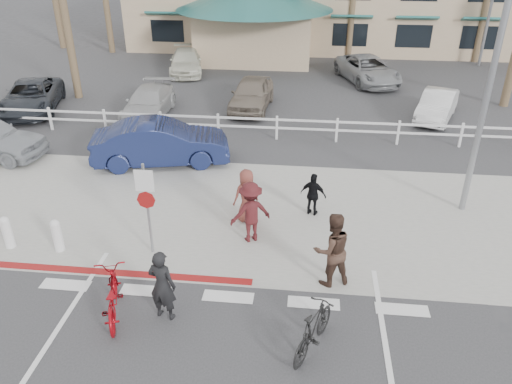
# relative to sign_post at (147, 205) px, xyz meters

# --- Properties ---
(ground) EXTENTS (140.00, 140.00, 0.00)m
(ground) POSITION_rel_sign_post_xyz_m (2.30, -2.20, -1.45)
(ground) COLOR #333335
(sidewalk_plaza) EXTENTS (22.00, 7.00, 0.01)m
(sidewalk_plaza) POSITION_rel_sign_post_xyz_m (2.30, 2.30, -1.44)
(sidewalk_plaza) COLOR gray
(sidewalk_plaza) RESTS_ON ground
(cross_street) EXTENTS (40.00, 5.00, 0.01)m
(cross_street) POSITION_rel_sign_post_xyz_m (2.30, 6.30, -1.45)
(cross_street) COLOR #333335
(cross_street) RESTS_ON ground
(parking_lot) EXTENTS (50.00, 16.00, 0.01)m
(parking_lot) POSITION_rel_sign_post_xyz_m (2.30, 15.80, -1.45)
(parking_lot) COLOR #333335
(parking_lot) RESTS_ON ground
(curb_red) EXTENTS (7.00, 0.25, 0.02)m
(curb_red) POSITION_rel_sign_post_xyz_m (-0.70, -1.00, -1.44)
(curb_red) COLOR maroon
(curb_red) RESTS_ON ground
(rail_fence) EXTENTS (29.40, 0.16, 1.00)m
(rail_fence) POSITION_rel_sign_post_xyz_m (2.80, 8.30, -0.95)
(rail_fence) COLOR silver
(rail_fence) RESTS_ON ground
(sign_post) EXTENTS (0.50, 0.10, 2.90)m
(sign_post) POSITION_rel_sign_post_xyz_m (0.00, 0.00, 0.00)
(sign_post) COLOR gray
(sign_post) RESTS_ON ground
(bollard_0) EXTENTS (0.26, 0.26, 0.95)m
(bollard_0) POSITION_rel_sign_post_xyz_m (-2.50, -0.20, -0.97)
(bollard_0) COLOR silver
(bollard_0) RESTS_ON ground
(bollard_1) EXTENTS (0.26, 0.26, 0.95)m
(bollard_1) POSITION_rel_sign_post_xyz_m (-3.90, -0.20, -0.97)
(bollard_1) COLOR silver
(bollard_1) RESTS_ON ground
(streetlight_0) EXTENTS (0.60, 2.00, 9.00)m
(streetlight_0) POSITION_rel_sign_post_xyz_m (8.80, 3.30, 3.05)
(streetlight_0) COLOR gray
(streetlight_0) RESTS_ON ground
(bike_red) EXTENTS (1.27, 2.07, 1.03)m
(bike_red) POSITION_rel_sign_post_xyz_m (-0.15, -2.44, -0.94)
(bike_red) COLOR maroon
(bike_red) RESTS_ON ground
(rider_red) EXTENTS (0.71, 0.55, 1.73)m
(rider_red) POSITION_rel_sign_post_xyz_m (1.01, -2.38, -0.58)
(rider_red) COLOR black
(rider_red) RESTS_ON ground
(bike_black) EXTENTS (1.18, 1.80, 1.05)m
(bike_black) POSITION_rel_sign_post_xyz_m (4.28, -3.00, -0.92)
(bike_black) COLOR black
(bike_black) RESTS_ON ground
(rider_black) EXTENTS (1.13, 1.01, 1.91)m
(rider_black) POSITION_rel_sign_post_xyz_m (4.67, -0.76, -0.49)
(rider_black) COLOR #3F2A21
(rider_black) RESTS_ON ground
(pedestrian_a) EXTENTS (1.31, 1.10, 1.76)m
(pedestrian_a) POSITION_rel_sign_post_xyz_m (2.53, 0.89, -0.57)
(pedestrian_a) COLOR #461417
(pedestrian_a) RESTS_ON ground
(pedestrian_child) EXTENTS (0.85, 0.57, 1.35)m
(pedestrian_child) POSITION_rel_sign_post_xyz_m (4.22, 2.46, -0.78)
(pedestrian_child) COLOR black
(pedestrian_child) RESTS_ON ground
(pedestrian_b) EXTENTS (0.94, 0.84, 1.62)m
(pedestrian_b) POSITION_rel_sign_post_xyz_m (2.29, 1.93, -0.64)
(pedestrian_b) COLOR brown
(pedestrian_b) RESTS_ON ground
(car_white_sedan) EXTENTS (5.12, 2.77, 1.60)m
(car_white_sedan) POSITION_rel_sign_post_xyz_m (-1.29, 5.55, -0.65)
(car_white_sedan) COLOR #151E46
(car_white_sedan) RESTS_ON ground
(lot_car_0) EXTENTS (3.56, 5.38, 1.37)m
(lot_car_0) POSITION_rel_sign_post_xyz_m (-8.92, 10.60, -0.76)
(lot_car_0) COLOR #25292F
(lot_car_0) RESTS_ON ground
(lot_car_1) EXTENTS (1.89, 4.43, 1.27)m
(lot_car_1) POSITION_rel_sign_post_xyz_m (-3.28, 10.47, -0.81)
(lot_car_1) COLOR #A3A3A4
(lot_car_1) RESTS_ON ground
(lot_car_2) EXTENTS (1.97, 4.36, 1.45)m
(lot_car_2) POSITION_rel_sign_post_xyz_m (1.23, 12.03, -0.72)
(lot_car_2) COLOR slate
(lot_car_2) RESTS_ON ground
(lot_car_3) EXTENTS (2.61, 4.04, 1.26)m
(lot_car_3) POSITION_rel_sign_post_xyz_m (9.62, 11.55, -0.82)
(lot_car_3) COLOR silver
(lot_car_3) RESTS_ON ground
(lot_car_4) EXTENTS (2.67, 4.74, 1.30)m
(lot_car_4) POSITION_rel_sign_post_xyz_m (-3.38, 18.12, -0.80)
(lot_car_4) COLOR silver
(lot_car_4) RESTS_ON ground
(lot_car_5) EXTENTS (3.84, 5.50, 1.39)m
(lot_car_5) POSITION_rel_sign_post_xyz_m (7.05, 17.28, -0.75)
(lot_car_5) COLOR gray
(lot_car_5) RESTS_ON ground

